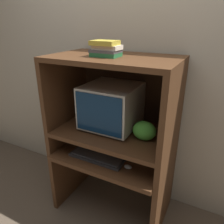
{
  "coord_description": "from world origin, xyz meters",
  "views": [
    {
      "loc": [
        0.74,
        -1.15,
        1.66
      ],
      "look_at": [
        -0.01,
        0.3,
        0.98
      ],
      "focal_mm": 35.0,
      "sensor_mm": 36.0,
      "label": 1
    }
  ],
  "objects_px": {
    "keyboard": "(97,157)",
    "snack_bag": "(144,131)",
    "crt_monitor": "(111,106)",
    "mouse": "(128,167)",
    "book_stack": "(106,49)"
  },
  "relations": [
    {
      "from": "snack_bag",
      "to": "crt_monitor",
      "type": "bearing_deg",
      "value": 165.03
    },
    {
      "from": "keyboard",
      "to": "book_stack",
      "type": "xyz_separation_m",
      "value": [
        0.03,
        0.11,
        0.85
      ]
    },
    {
      "from": "mouse",
      "to": "book_stack",
      "type": "distance_m",
      "value": 0.9
    },
    {
      "from": "mouse",
      "to": "snack_bag",
      "type": "xyz_separation_m",
      "value": [
        0.07,
        0.14,
        0.27
      ]
    },
    {
      "from": "snack_bag",
      "to": "book_stack",
      "type": "relative_size",
      "value": 0.86
    },
    {
      "from": "crt_monitor",
      "to": "mouse",
      "type": "relative_size",
      "value": 7.28
    },
    {
      "from": "mouse",
      "to": "book_stack",
      "type": "relative_size",
      "value": 0.29
    },
    {
      "from": "mouse",
      "to": "snack_bag",
      "type": "height_order",
      "value": "snack_bag"
    },
    {
      "from": "crt_monitor",
      "to": "snack_bag",
      "type": "xyz_separation_m",
      "value": [
        0.33,
        -0.09,
        -0.12
      ]
    },
    {
      "from": "keyboard",
      "to": "snack_bag",
      "type": "distance_m",
      "value": 0.46
    },
    {
      "from": "crt_monitor",
      "to": "book_stack",
      "type": "xyz_separation_m",
      "value": [
        0.01,
        -0.11,
        0.47
      ]
    },
    {
      "from": "crt_monitor",
      "to": "keyboard",
      "type": "relative_size",
      "value": 0.96
    },
    {
      "from": "crt_monitor",
      "to": "snack_bag",
      "type": "distance_m",
      "value": 0.36
    },
    {
      "from": "crt_monitor",
      "to": "keyboard",
      "type": "distance_m",
      "value": 0.44
    },
    {
      "from": "snack_bag",
      "to": "book_stack",
      "type": "bearing_deg",
      "value": -176.6
    }
  ]
}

